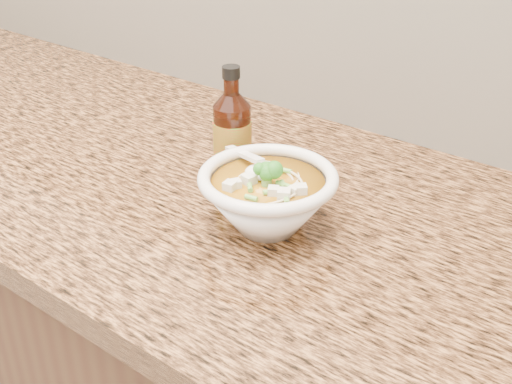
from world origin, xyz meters
The scene contains 4 objects.
cabinet centered at (0.00, 1.68, 0.43)m, with size 4.00×0.65×0.86m, color #371D10.
counter_slab centered at (0.00, 1.68, 0.88)m, with size 4.00×0.68×0.04m, color #A66E3D.
soup_bowl centered at (0.23, 1.61, 0.94)m, with size 0.21×0.19×0.10m.
hot_sauce_bottle centered at (0.10, 1.69, 0.97)m, with size 0.06×0.06×0.18m.
Camera 1 is at (0.68, 1.01, 1.38)m, focal length 45.00 mm.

